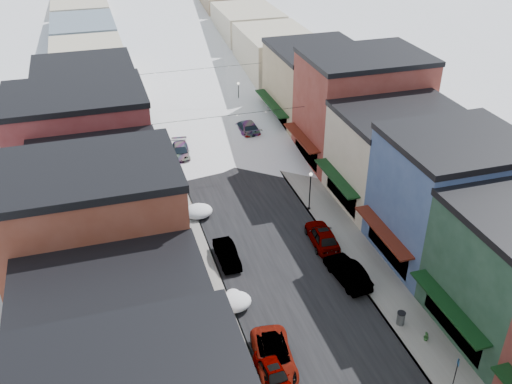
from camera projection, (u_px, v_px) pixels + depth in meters
road at (192, 102)px, 76.35m from camera, size 10.00×160.00×0.01m
sidewalk_left at (142, 107)px, 74.67m from camera, size 3.20×160.00×0.15m
sidewalk_right at (239, 97)px, 77.96m from camera, size 3.20×160.00×0.15m
curb_left at (154, 106)px, 75.06m from camera, size 0.10×160.00×0.15m
curb_right at (228, 98)px, 77.58m from camera, size 0.10×160.00×0.15m
bldg_l_cream at (120, 354)px, 31.50m from camera, size 11.30×8.20×9.50m
bldg_l_brick_near at (98, 251)px, 37.21m from camera, size 12.30×8.20×12.50m
bldg_l_grayblue at (101, 206)px, 45.23m from camera, size 11.30×9.20×9.00m
bldg_l_brick_far at (82, 149)px, 51.89m from camera, size 13.30×9.20×11.00m
bldg_l_tan at (89, 112)px, 60.63m from camera, size 11.30×11.20×10.00m
bldg_r_blue at (450, 198)px, 44.83m from camera, size 11.30×9.20×10.50m
bldg_r_cream at (398, 156)px, 52.75m from camera, size 12.30×9.20×9.00m
bldg_r_brick_far at (361, 108)px, 59.66m from camera, size 13.30×9.20×11.50m
bldg_r_tan at (316, 86)px, 68.16m from camera, size 11.30×11.20×9.50m
distant_blocks at (163, 29)px, 93.28m from camera, size 34.00×55.00×8.00m
overhead_cables at (211, 90)px, 62.90m from camera, size 16.40×15.04×0.04m
car_white_suv at (274, 357)px, 36.63m from camera, size 3.03×5.51×1.46m
car_silver_sedan at (274, 375)px, 35.39m from camera, size 1.92×4.16×1.38m
car_dark_hatch at (227, 254)px, 46.15m from camera, size 1.52×4.17×1.37m
car_silver_wagon at (180, 152)px, 62.10m from camera, size 2.56×5.06×1.41m
car_green_sedan at (348, 272)px, 43.97m from camera, size 2.16×5.00×1.60m
car_gray_suv at (322, 236)px, 48.13m from camera, size 2.29×4.99×1.66m
car_black_sedan at (247, 127)px, 67.29m from camera, size 2.50×5.92×1.70m
car_lane_silver at (184, 92)px, 77.51m from camera, size 2.10×4.58×1.52m
car_lane_white at (193, 73)px, 84.16m from camera, size 3.61×6.49×1.72m
parking_sign at (456, 370)px, 34.73m from camera, size 0.13×0.30×2.25m
trash_can at (401, 318)px, 39.77m from camera, size 0.60×0.60×1.02m
streetlamp_near at (310, 186)px, 51.85m from camera, size 0.32×0.32×3.82m
streetlamp_far at (239, 93)px, 72.22m from camera, size 0.32×0.32×3.86m
planter_far at (426, 336)px, 38.52m from camera, size 0.50×0.50×0.64m
snow_pile_mid at (234, 301)px, 41.52m from camera, size 2.52×2.75×1.07m
snow_pile_far at (198, 211)px, 52.04m from camera, size 2.61×2.81×1.11m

